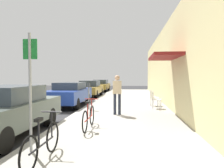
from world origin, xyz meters
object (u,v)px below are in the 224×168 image
parked_car_0 (6,110)px  pedestrian_standing (117,91)px  parking_meter (89,94)px  parked_car_2 (90,88)px  cafe_chair_0 (155,99)px  cafe_chair_1 (153,97)px  parked_car_3 (101,85)px  parked_car_1 (70,94)px  street_sign (30,83)px  bicycle_1 (89,117)px  bicycle_0 (42,143)px

parked_car_0 → pedestrian_standing: 4.38m
parked_car_0 → parking_meter: 4.68m
parked_car_2 → cafe_chair_0: 8.67m
parked_car_2 → cafe_chair_1: 7.90m
parked_car_3 → parking_meter: bearing=-83.7°
parked_car_1 → street_sign: street_sign is taller
parked_car_0 → cafe_chair_0: size_ratio=5.06×
parked_car_2 → parked_car_3: (0.00, 6.26, -0.01)m
parked_car_3 → street_sign: size_ratio=1.69×
street_sign → cafe_chair_0: (3.39, 6.45, -1.02)m
parked_car_2 → pedestrian_standing: bearing=-71.2°
parked_car_0 → parked_car_1: size_ratio=1.00×
bicycle_1 → parked_car_2: bearing=101.5°
bicycle_0 → pedestrian_standing: bearing=77.9°
parked_car_2 → cafe_chair_1: parked_car_2 is taller
parked_car_0 → cafe_chair_1: parked_car_0 is taller
parked_car_1 → pedestrian_standing: 4.41m
street_sign → parking_meter: bearing=89.5°
parking_meter → parked_car_2: bearing=101.3°
parking_meter → cafe_chair_0: parking_meter is taller
street_sign → bicycle_1: size_ratio=1.52×
cafe_chair_0 → parked_car_3: bearing=110.0°
parked_car_1 → pedestrian_standing: (3.07, -3.14, 0.38)m
parked_car_0 → cafe_chair_0: (4.89, 5.00, -0.14)m
parked_car_0 → cafe_chair_1: bearing=50.6°
bicycle_0 → parked_car_0: bearing=135.6°
street_sign → cafe_chair_0: street_sign is taller
parked_car_0 → cafe_chair_1: (4.89, 5.95, -0.14)m
parked_car_0 → parked_car_3: bearing=90.0°
parked_car_3 → parking_meter: parking_meter is taller
parked_car_0 → pedestrian_standing: size_ratio=2.59×
bicycle_1 → parked_car_0: bearing=-164.8°
bicycle_0 → cafe_chair_0: bicycle_0 is taller
parked_car_3 → pedestrian_standing: pedestrian_standing is taller
parked_car_2 → parked_car_0: bearing=-90.0°
street_sign → cafe_chair_1: size_ratio=2.99×
street_sign → cafe_chair_0: 7.35m
bicycle_0 → street_sign: bearing=134.2°
bicycle_1 → cafe_chair_0: size_ratio=1.97×
cafe_chair_1 → pedestrian_standing: size_ratio=0.51×
parked_car_0 → parked_car_3: (0.00, 18.42, -0.06)m
bicycle_1 → pedestrian_standing: size_ratio=1.01×
parking_meter → street_sign: size_ratio=0.51×
parking_meter → bicycle_0: 6.39m
pedestrian_standing → cafe_chair_1: bearing=57.4°
parked_car_3 → cafe_chair_1: 13.39m
cafe_chair_1 → bicycle_1: bearing=-115.6°
parking_meter → bicycle_0: (0.44, -6.36, -0.41)m
parked_car_2 → parking_meter: parking_meter is taller
parking_meter → pedestrian_standing: bearing=-40.7°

